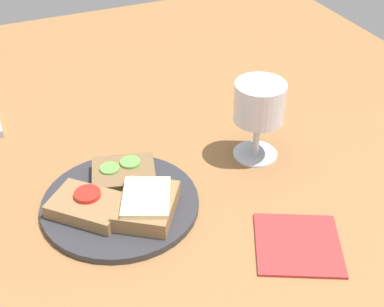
# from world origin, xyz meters

# --- Properties ---
(wooden_table) EXTENTS (1.40, 1.40, 0.03)m
(wooden_table) POSITION_xyz_m (0.00, 0.00, 0.01)
(wooden_table) COLOR #9E6B3D
(wooden_table) RESTS_ON ground
(plate) EXTENTS (0.23, 0.23, 0.01)m
(plate) POSITION_xyz_m (-0.05, -0.07, 0.04)
(plate) COLOR #333338
(plate) RESTS_ON wooden_table
(sandwich_with_cucumber) EXTENTS (0.11, 0.10, 0.02)m
(sandwich_with_cucumber) POSITION_xyz_m (-0.03, -0.03, 0.05)
(sandwich_with_cucumber) COLOR brown
(sandwich_with_cucumber) RESTS_ON plate
(sandwich_with_tomato) EXTENTS (0.12, 0.12, 0.03)m
(sandwich_with_tomato) POSITION_xyz_m (-0.10, -0.08, 0.05)
(sandwich_with_tomato) COLOR #937047
(sandwich_with_tomato) RESTS_ON plate
(sandwich_with_cheese) EXTENTS (0.12, 0.13, 0.03)m
(sandwich_with_cheese) POSITION_xyz_m (-0.02, -0.11, 0.06)
(sandwich_with_cheese) COLOR #937047
(sandwich_with_cheese) RESTS_ON plate
(wine_glass) EXTENTS (0.08, 0.08, 0.14)m
(wine_glass) POSITION_xyz_m (0.20, -0.04, 0.13)
(wine_glass) COLOR white
(wine_glass) RESTS_ON wooden_table
(napkin) EXTENTS (0.15, 0.15, 0.00)m
(napkin) POSITION_xyz_m (0.15, -0.25, 0.03)
(napkin) COLOR #B23333
(napkin) RESTS_ON wooden_table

